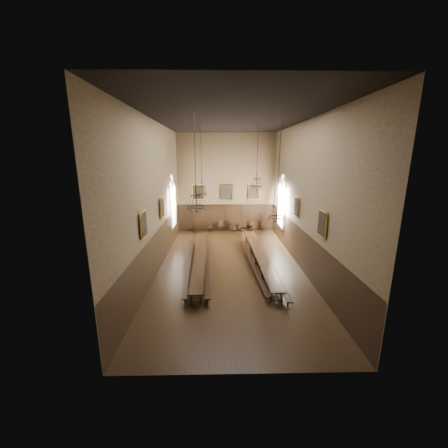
{
  "coord_description": "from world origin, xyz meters",
  "views": [
    {
      "loc": [
        -0.73,
        -16.52,
        6.92
      ],
      "look_at": [
        -0.36,
        1.5,
        2.47
      ],
      "focal_mm": 22.0,
      "sensor_mm": 36.0,
      "label": 1
    }
  ],
  "objects_px": {
    "bench_left_inner": "(207,264)",
    "chair_5": "(241,229)",
    "chair_7": "(263,228)",
    "chandelier_back_right": "(257,182)",
    "chair_2": "(210,229)",
    "chair_6": "(252,228)",
    "bench_right_outer": "(269,262)",
    "table_right": "(260,259)",
    "chair_0": "(190,229)",
    "table_left": "(200,262)",
    "bench_left_outer": "(189,264)",
    "bench_right_inner": "(252,264)",
    "chandelier_front_right": "(277,211)",
    "chair_4": "(232,229)",
    "chandelier_back_left": "(202,188)",
    "chair_3": "(221,228)",
    "chandelier_front_left": "(196,201)"
  },
  "relations": [
    {
      "from": "table_right",
      "to": "chair_7",
      "type": "distance_m",
      "value": 8.39
    },
    {
      "from": "bench_left_outer",
      "to": "chair_5",
      "type": "height_order",
      "value": "chair_5"
    },
    {
      "from": "chair_7",
      "to": "chandelier_back_right",
      "type": "distance_m",
      "value": 8.29
    },
    {
      "from": "bench_right_outer",
      "to": "chair_7",
      "type": "height_order",
      "value": "chair_7"
    },
    {
      "from": "table_right",
      "to": "chair_5",
      "type": "distance_m",
      "value": 8.29
    },
    {
      "from": "chair_0",
      "to": "chair_7",
      "type": "bearing_deg",
      "value": -7.3
    },
    {
      "from": "chair_0",
      "to": "chandelier_front_left",
      "type": "distance_m",
      "value": 11.72
    },
    {
      "from": "chair_3",
      "to": "chair_7",
      "type": "distance_m",
      "value": 3.99
    },
    {
      "from": "table_left",
      "to": "chair_5",
      "type": "distance_m",
      "value": 9.25
    },
    {
      "from": "chair_3",
      "to": "chair_7",
      "type": "relative_size",
      "value": 1.04
    },
    {
      "from": "chair_0",
      "to": "chair_3",
      "type": "bearing_deg",
      "value": -5.82
    },
    {
      "from": "chandelier_back_right",
      "to": "bench_right_inner",
      "type": "bearing_deg",
      "value": -102.32
    },
    {
      "from": "chair_7",
      "to": "chandelier_front_right",
      "type": "bearing_deg",
      "value": -115.51
    },
    {
      "from": "chair_4",
      "to": "chandelier_back_right",
      "type": "xyz_separation_m",
      "value": [
        1.3,
        -6.46,
        4.92
      ]
    },
    {
      "from": "table_left",
      "to": "chandelier_back_right",
      "type": "bearing_deg",
      "value": 29.49
    },
    {
      "from": "chair_0",
      "to": "chair_6",
      "type": "relative_size",
      "value": 0.93
    },
    {
      "from": "bench_right_outer",
      "to": "chair_2",
      "type": "xyz_separation_m",
      "value": [
        -3.97,
        8.56,
        -0.01
      ]
    },
    {
      "from": "bench_left_inner",
      "to": "chair_3",
      "type": "xyz_separation_m",
      "value": [
        1.02,
        8.72,
        0.04
      ]
    },
    {
      "from": "table_left",
      "to": "table_right",
      "type": "relative_size",
      "value": 0.94
    },
    {
      "from": "chandelier_front_left",
      "to": "chandelier_back_right",
      "type": "bearing_deg",
      "value": 48.7
    },
    {
      "from": "chair_3",
      "to": "chair_6",
      "type": "xyz_separation_m",
      "value": [
        2.94,
        -0.03,
        -0.02
      ]
    },
    {
      "from": "table_left",
      "to": "bench_left_inner",
      "type": "bearing_deg",
      "value": -1.75
    },
    {
      "from": "bench_left_inner",
      "to": "chair_0",
      "type": "height_order",
      "value": "chair_0"
    },
    {
      "from": "table_left",
      "to": "chandelier_back_left",
      "type": "relative_size",
      "value": 2.12
    },
    {
      "from": "table_left",
      "to": "chair_2",
      "type": "height_order",
      "value": "chair_2"
    },
    {
      "from": "bench_left_inner",
      "to": "chair_5",
      "type": "distance_m",
      "value": 9.11
    },
    {
      "from": "table_right",
      "to": "bench_right_inner",
      "type": "distance_m",
      "value": 0.75
    },
    {
      "from": "chair_6",
      "to": "chair_7",
      "type": "relative_size",
      "value": 0.98
    },
    {
      "from": "table_left",
      "to": "bench_right_inner",
      "type": "height_order",
      "value": "table_left"
    },
    {
      "from": "chair_3",
      "to": "bench_left_outer",
      "type": "bearing_deg",
      "value": -116.87
    },
    {
      "from": "bench_left_outer",
      "to": "bench_right_outer",
      "type": "xyz_separation_m",
      "value": [
        5.1,
        0.04,
        0.03
      ]
    },
    {
      "from": "table_right",
      "to": "chandelier_back_left",
      "type": "bearing_deg",
      "value": 149.69
    },
    {
      "from": "table_left",
      "to": "chair_0",
      "type": "relative_size",
      "value": 10.96
    },
    {
      "from": "chandelier_back_right",
      "to": "chair_5",
      "type": "bearing_deg",
      "value": 93.94
    },
    {
      "from": "chair_2",
      "to": "chandelier_front_left",
      "type": "relative_size",
      "value": 0.2
    },
    {
      "from": "bench_right_inner",
      "to": "chair_6",
      "type": "xyz_separation_m",
      "value": [
        1.11,
        8.78,
        0.04
      ]
    },
    {
      "from": "chair_3",
      "to": "chair_4",
      "type": "height_order",
      "value": "chair_3"
    },
    {
      "from": "chair_5",
      "to": "chandelier_back_left",
      "type": "bearing_deg",
      "value": -113.93
    },
    {
      "from": "chair_7",
      "to": "chandelier_back_right",
      "type": "height_order",
      "value": "chandelier_back_right"
    },
    {
      "from": "chandelier_back_right",
      "to": "chandelier_front_right",
      "type": "relative_size",
      "value": 0.79
    },
    {
      "from": "table_right",
      "to": "chandelier_back_right",
      "type": "distance_m",
      "value": 5.12
    },
    {
      "from": "chair_4",
      "to": "chair_2",
      "type": "bearing_deg",
      "value": -172.82
    },
    {
      "from": "bench_left_outer",
      "to": "bench_right_inner",
      "type": "distance_m",
      "value": 4.0
    },
    {
      "from": "bench_right_inner",
      "to": "chandelier_front_right",
      "type": "height_order",
      "value": "chandelier_front_right"
    },
    {
      "from": "chair_5",
      "to": "table_left",
      "type": "bearing_deg",
      "value": -106.56
    },
    {
      "from": "chair_2",
      "to": "chair_6",
      "type": "xyz_separation_m",
      "value": [
        3.98,
        0.1,
        0.01
      ]
    },
    {
      "from": "table_right",
      "to": "chair_0",
      "type": "xyz_separation_m",
      "value": [
        -5.33,
        8.29,
        -0.14
      ]
    },
    {
      "from": "bench_left_outer",
      "to": "chair_4",
      "type": "distance_m",
      "value": 9.18
    },
    {
      "from": "chair_7",
      "to": "chandelier_back_left",
      "type": "distance_m",
      "value": 9.23
    },
    {
      "from": "bench_right_inner",
      "to": "chandelier_front_left",
      "type": "height_order",
      "value": "chandelier_front_left"
    }
  ]
}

